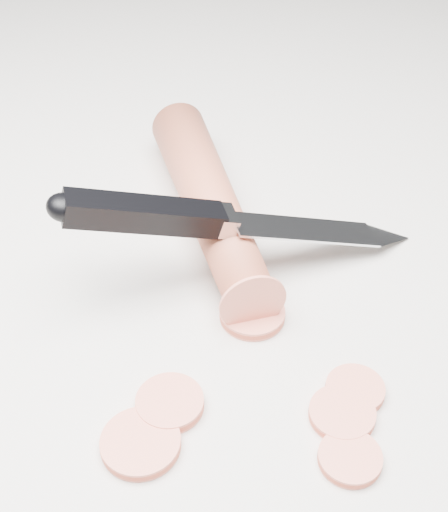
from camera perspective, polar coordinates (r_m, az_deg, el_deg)
ground at (r=0.42m, az=-1.64°, el=-5.72°), size 2.40×2.40×0.00m
carrot at (r=0.48m, az=-1.14°, el=4.41°), size 0.09×0.20×0.04m
carrot_slice_0 at (r=0.40m, az=10.44°, el=-10.46°), size 0.03×0.03×0.01m
carrot_slice_1 at (r=0.39m, az=9.43°, el=-12.34°), size 0.03×0.03×0.01m
carrot_slice_2 at (r=0.37m, az=10.05°, el=-15.64°), size 0.03×0.03×0.01m
carrot_slice_3 at (r=0.37m, az=-6.69°, el=-14.64°), size 0.04×0.04×0.01m
carrot_slice_4 at (r=0.43m, az=2.28°, el=-4.65°), size 0.04×0.04×0.01m
carrot_slice_5 at (r=0.39m, az=-4.36°, el=-11.65°), size 0.04×0.04×0.01m
kitchen_knife at (r=0.44m, az=1.76°, el=3.04°), size 0.23×0.09×0.08m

